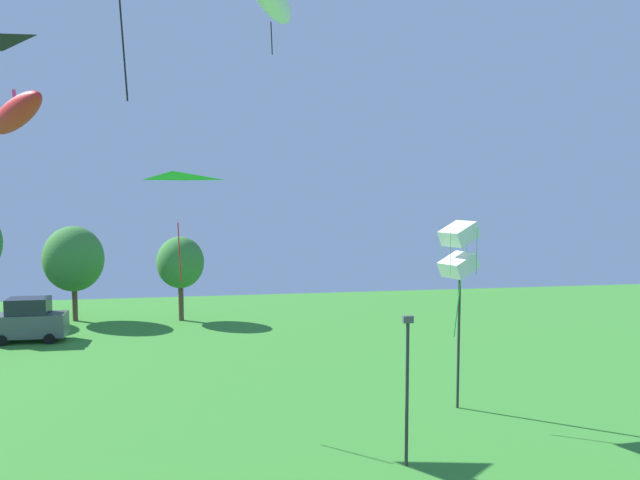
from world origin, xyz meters
TOP-DOWN VIEW (x-y plane):
  - kite_flying_0 at (-6.63, 26.87)m, footprint 3.12×3.93m
  - kite_flying_3 at (-1.59, 29.44)m, footprint 2.79×2.19m
  - kite_flying_6 at (9.81, 28.45)m, footprint 1.67×1.58m
  - kite_flying_8 at (-8.35, 31.84)m, footprint 2.90×2.09m
  - parked_car_second_from_left at (-11.15, 45.36)m, footprint 4.37×2.05m
  - light_post_0 at (6.40, 24.19)m, footprint 0.36×0.20m
  - light_post_1 at (10.32, 29.59)m, footprint 0.36×0.20m
  - treeline_tree_2 at (-9.55, 51.22)m, footprint 4.14×4.14m
  - treeline_tree_3 at (-2.23, 50.21)m, footprint 3.29×3.29m

SIDE VIEW (x-z plane):
  - parked_car_second_from_left at x=-11.15m, z-range -0.04..2.65m
  - light_post_0 at x=6.40m, z-range 0.39..5.66m
  - light_post_1 at x=10.32m, z-range 0.40..7.11m
  - treeline_tree_3 at x=-2.23m, z-range 1.13..7.05m
  - treeline_tree_2 at x=-9.55m, z-range 1.04..7.71m
  - kite_flying_6 at x=9.81m, z-range 4.65..9.42m
  - kite_flying_3 at x=-1.59m, z-range 7.31..11.16m
  - kite_flying_0 at x=-6.63m, z-range 11.21..13.01m
  - kite_flying_8 at x=-8.35m, z-range 13.87..14.21m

